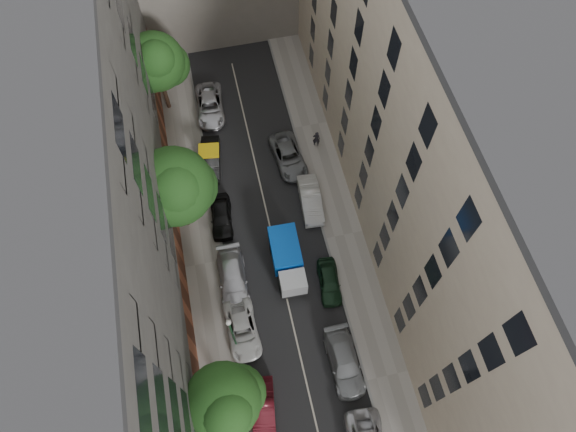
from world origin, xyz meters
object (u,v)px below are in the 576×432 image
object	(u,v)px
car_left_2	(242,329)
car_right_3	(311,200)
car_left_6	(210,106)
lamp_post	(232,332)
car_left_3	(233,279)
tree_far	(157,64)
pedestrian	(316,139)
tree_near	(225,403)
car_right_2	(329,282)
car_left_1	(263,410)
tree_mid	(176,189)
car_left_4	(221,217)
car_left_5	(211,159)
car_right_4	(288,156)
tarp_truck	(287,260)
car_right_1	(344,362)

from	to	relation	value
car_left_2	car_right_3	world-z (taller)	car_right_3
car_left_6	lamp_post	distance (m)	21.63
car_left_3	tree_far	world-z (taller)	tree_far
car_left_2	pedestrian	xyz separation A→B (m)	(9.06, 14.61, 0.36)
car_left_3	pedestrian	distance (m)	14.07
tree_far	tree_near	bearing A→B (deg)	-87.70
car_left_2	car_right_2	xyz separation A→B (m)	(6.90, 2.10, -0.00)
car_right_2	tree_near	size ratio (longest dim) A/B	0.50
car_right_2	tree_far	world-z (taller)	tree_far
car_left_1	car_left_2	distance (m)	5.61
car_left_1	tree_far	distance (m)	27.68
tree_mid	tree_far	xyz separation A→B (m)	(-0.11, 12.12, -0.14)
car_left_4	pedestrian	distance (m)	10.56
car_left_5	tree_far	distance (m)	8.65
car_left_3	pedestrian	world-z (taller)	pedestrian
car_left_5	lamp_post	size ratio (longest dim) A/B	0.72
car_right_4	car_left_2	bearing A→B (deg)	-120.70
car_left_4	car_left_5	world-z (taller)	car_left_5
car_left_5	car_left_6	xyz separation A→B (m)	(0.80, 5.60, -0.00)
car_left_4	tree_near	world-z (taller)	tree_near
car_left_3	tree_mid	distance (m)	7.82
car_right_3	car_left_6	bearing A→B (deg)	123.28
tarp_truck	car_right_3	bearing A→B (deg)	60.44
tarp_truck	pedestrian	distance (m)	11.48
car_left_2	car_left_6	size ratio (longest dim) A/B	0.91
car_right_2	car_right_3	distance (m)	7.01
tree_mid	pedestrian	xyz separation A→B (m)	(11.66, 5.24, -4.62)
car_left_3	car_right_3	distance (m)	8.91
tree_mid	car_left_1	bearing A→B (deg)	-78.74
car_left_3	tarp_truck	bearing A→B (deg)	6.96
car_right_1	tree_near	world-z (taller)	tree_near
tarp_truck	car_left_3	size ratio (longest dim) A/B	1.00
tree_near	car_left_5	bearing A→B (deg)	85.37
car_left_6	car_right_3	world-z (taller)	car_right_3
car_right_1	tree_far	xyz separation A→B (m)	(-9.10, 25.30, 4.77)
lamp_post	tarp_truck	bearing A→B (deg)	47.09
tree_mid	lamp_post	xyz separation A→B (m)	(2.00, -10.32, -1.72)
car_left_6	car_right_2	world-z (taller)	car_left_6
car_right_1	tree_near	xyz separation A→B (m)	(-8.03, -1.51, 4.48)
car_left_5	tree_far	world-z (taller)	tree_far
car_left_3	tree_near	bearing A→B (deg)	-98.20
car_left_5	car_right_4	bearing A→B (deg)	-2.22
tarp_truck	tree_mid	size ratio (longest dim) A/B	0.61
tarp_truck	car_right_3	xyz separation A→B (m)	(3.00, 4.88, -0.55)
car_right_3	tree_far	distance (m)	16.56
car_left_3	car_left_5	size ratio (longest dim) A/B	1.18
car_left_1	car_left_2	world-z (taller)	car_left_1
car_left_5	tree_far	bearing A→B (deg)	120.40
tree_far	car_right_4	bearing A→B (deg)	-40.92
car_left_4	car_right_2	size ratio (longest dim) A/B	1.08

